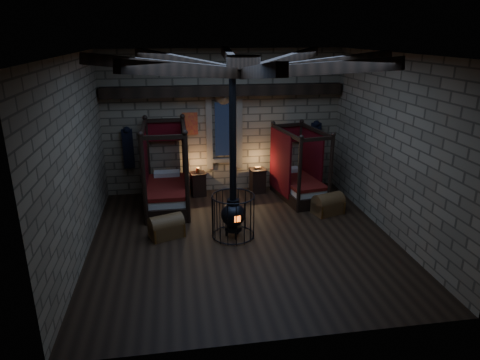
{
  "coord_description": "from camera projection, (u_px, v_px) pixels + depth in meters",
  "views": [
    {
      "loc": [
        -1.48,
        -8.9,
        4.62
      ],
      "look_at": [
        0.02,
        0.6,
        1.29
      ],
      "focal_mm": 32.0,
      "sensor_mm": 36.0,
      "label": 1
    }
  ],
  "objects": [
    {
      "name": "bed_right",
      "position": [
        298.0,
        181.0,
        12.47
      ],
      "size": [
        1.34,
        2.09,
        2.04
      ],
      "rotation": [
        0.0,
        0.0,
        0.17
      ],
      "color": "black",
      "rests_on": "ground"
    },
    {
      "name": "trunk_left",
      "position": [
        166.0,
        227.0,
        10.12
      ],
      "size": [
        0.89,
        0.73,
        0.57
      ],
      "rotation": [
        0.0,
        0.0,
        0.36
      ],
      "color": "brown",
      "rests_on": "ground"
    },
    {
      "name": "nightstand_right",
      "position": [
        258.0,
        180.0,
        12.93
      ],
      "size": [
        0.5,
        0.48,
        0.8
      ],
      "rotation": [
        0.0,
        0.0,
        0.09
      ],
      "color": "black",
      "rests_on": "ground"
    },
    {
      "name": "bed_left",
      "position": [
        167.0,
        188.0,
        11.77
      ],
      "size": [
        1.18,
        2.21,
        2.3
      ],
      "rotation": [
        0.0,
        0.0,
        -0.0
      ],
      "color": "black",
      "rests_on": "ground"
    },
    {
      "name": "trunk_right",
      "position": [
        328.0,
        204.0,
        11.44
      ],
      "size": [
        0.9,
        0.72,
        0.58
      ],
      "rotation": [
        0.0,
        0.0,
        0.31
      ],
      "color": "brown",
      "rests_on": "ground"
    },
    {
      "name": "stove",
      "position": [
        233.0,
        212.0,
        10.01
      ],
      "size": [
        1.02,
        1.02,
        4.05
      ],
      "rotation": [
        0.0,
        0.0,
        0.22
      ],
      "color": "black",
      "rests_on": "ground"
    },
    {
      "name": "room",
      "position": [
        243.0,
        77.0,
        8.9
      ],
      "size": [
        7.02,
        7.02,
        4.29
      ],
      "color": "black",
      "rests_on": "ground"
    },
    {
      "name": "nightstand_left",
      "position": [
        198.0,
        184.0,
        12.67
      ],
      "size": [
        0.5,
        0.49,
        0.87
      ],
      "rotation": [
        0.0,
        0.0,
        0.16
      ],
      "color": "black",
      "rests_on": "ground"
    }
  ]
}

